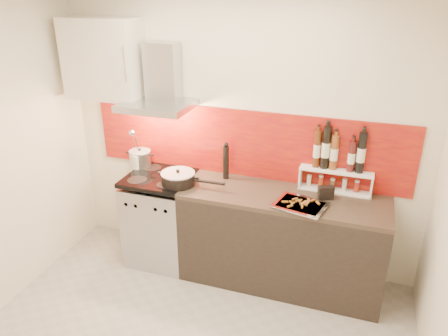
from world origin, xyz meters
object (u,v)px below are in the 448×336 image
(saute_pan, at_px, (179,178))
(stock_pot, at_px, (140,158))
(baking_tray, at_px, (300,205))
(pepper_mill, at_px, (226,161))
(range_stove, at_px, (162,219))
(counter, at_px, (281,239))

(saute_pan, bearing_deg, stock_pot, 154.23)
(baking_tray, bearing_deg, pepper_mill, 156.63)
(range_stove, bearing_deg, stock_pot, 149.62)
(counter, xyz_separation_m, pepper_mill, (-0.59, 0.17, 0.62))
(stock_pot, bearing_deg, range_stove, -30.38)
(stock_pot, bearing_deg, saute_pan, -25.77)
(baking_tray, bearing_deg, counter, 136.59)
(counter, height_order, saute_pan, saute_pan)
(counter, distance_m, stock_pot, 1.58)
(saute_pan, relative_size, baking_tray, 1.29)
(pepper_mill, distance_m, baking_tray, 0.84)
(range_stove, relative_size, baking_tray, 1.96)
(stock_pot, xyz_separation_m, baking_tray, (1.65, -0.32, -0.07))
(range_stove, xyz_separation_m, saute_pan, (0.25, -0.09, 0.52))
(range_stove, relative_size, counter, 0.51)
(counter, distance_m, saute_pan, 1.09)
(stock_pot, xyz_separation_m, saute_pan, (0.53, -0.26, -0.03))
(saute_pan, bearing_deg, range_stove, 159.86)
(stock_pot, relative_size, pepper_mill, 0.60)
(range_stove, distance_m, stock_pot, 0.64)
(range_stove, height_order, pepper_mill, pepper_mill)
(counter, bearing_deg, stock_pot, 173.86)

